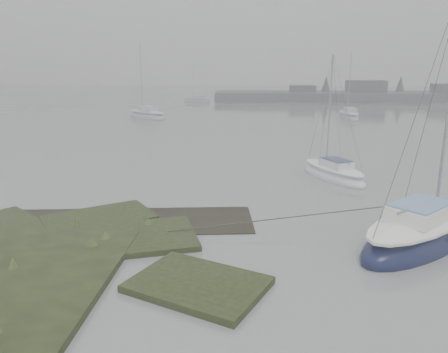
% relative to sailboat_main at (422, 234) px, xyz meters
% --- Properties ---
extents(ground, '(160.00, 160.00, 0.00)m').
position_rel_sailboat_main_xyz_m(ground, '(-7.73, 26.88, -0.29)').
color(ground, slate).
rests_on(ground, ground).
extents(far_shoreline, '(60.00, 8.00, 4.15)m').
position_rel_sailboat_main_xyz_m(far_shoreline, '(19.11, 58.78, 0.56)').
color(far_shoreline, '#4C4F51').
rests_on(far_shoreline, ground).
extents(sailboat_main, '(6.33, 6.20, 9.42)m').
position_rel_sailboat_main_xyz_m(sailboat_main, '(0.00, 0.00, 0.00)').
color(sailboat_main, '#0D1333').
rests_on(sailboat_main, ground).
extents(sailboat_white, '(3.65, 5.06, 6.88)m').
position_rel_sailboat_main_xyz_m(sailboat_white, '(-1.46, 8.52, -0.08)').
color(sailboat_white, white).
rests_on(sailboat_white, ground).
extents(sailboat_far_a, '(5.86, 5.45, 8.52)m').
position_rel_sailboat_main_xyz_m(sailboat_far_a, '(-17.47, 33.72, -0.03)').
color(sailboat_far_a, '#ADB1B7').
rests_on(sailboat_far_a, ground).
extents(sailboat_far_b, '(1.94, 5.45, 7.61)m').
position_rel_sailboat_main_xyz_m(sailboat_far_b, '(4.93, 34.98, -0.06)').
color(sailboat_far_b, '#A7ADB1').
rests_on(sailboat_far_b, ground).
extents(sailboat_far_c, '(4.99, 3.09, 6.69)m').
position_rel_sailboat_main_xyz_m(sailboat_far_c, '(-14.57, 55.28, -0.08)').
color(sailboat_far_c, '#A7ACB0').
rests_on(sailboat_far_c, ground).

